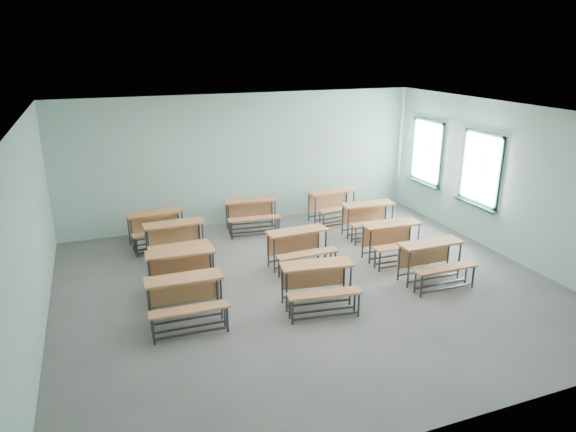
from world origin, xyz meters
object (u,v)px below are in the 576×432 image
at_px(desk_unit_r1c0, 182,266).
at_px(desk_unit_r2c0, 175,236).
at_px(desk_unit_r3c2, 334,201).
at_px(desk_unit_r3c1, 252,211).
at_px(desk_unit_r0c2, 433,257).
at_px(desk_unit_r1c2, 394,236).
at_px(desk_unit_r0c1, 318,280).
at_px(desk_unit_r3c0, 157,224).
at_px(desk_unit_r0c0, 186,294).
at_px(desk_unit_r1c1, 299,244).
at_px(desk_unit_r2c2, 370,215).

distance_m(desk_unit_r1c0, desk_unit_r2c0, 1.60).
bearing_deg(desk_unit_r3c2, desk_unit_r3c1, 173.74).
bearing_deg(desk_unit_r0c2, desk_unit_r1c2, 95.99).
bearing_deg(desk_unit_r3c1, desk_unit_r1c2, -43.85).
xyz_separation_m(desk_unit_r0c1, desk_unit_r1c2, (2.30, 1.32, 0.00)).
bearing_deg(desk_unit_r2c0, desk_unit_r0c1, -58.09).
distance_m(desk_unit_r0c1, desk_unit_r3c0, 4.45).
xyz_separation_m(desk_unit_r1c0, desk_unit_r2c0, (0.15, 1.59, 0.00)).
distance_m(desk_unit_r0c2, desk_unit_r2c0, 5.20).
bearing_deg(desk_unit_r3c1, desk_unit_r1c0, -122.61).
relative_size(desk_unit_r0c2, desk_unit_r2c0, 0.99).
height_order(desk_unit_r0c0, desk_unit_r1c2, same).
distance_m(desk_unit_r2c0, desk_unit_r3c1, 2.24).
height_order(desk_unit_r0c0, desk_unit_r3c0, same).
height_order(desk_unit_r0c1, desk_unit_r1c0, same).
xyz_separation_m(desk_unit_r0c2, desk_unit_r3c2, (-0.21, 3.86, 0.00)).
bearing_deg(desk_unit_r0c2, desk_unit_r3c1, 121.66).
relative_size(desk_unit_r2c0, desk_unit_r3c0, 0.95).
height_order(desk_unit_r0c0, desk_unit_r0c1, same).
xyz_separation_m(desk_unit_r3c0, desk_unit_r3c1, (2.25, 0.14, 0.00)).
relative_size(desk_unit_r0c2, desk_unit_r3c2, 0.95).
distance_m(desk_unit_r0c2, desk_unit_r3c0, 5.95).
xyz_separation_m(desk_unit_r1c1, desk_unit_r2c2, (2.21, 1.08, 0.00)).
bearing_deg(desk_unit_r1c1, desk_unit_r0c2, -37.96).
bearing_deg(desk_unit_r0c1, desk_unit_r0c2, 10.78).
bearing_deg(desk_unit_r1c1, desk_unit_r1c2, -11.38).
relative_size(desk_unit_r2c2, desk_unit_r3c1, 0.98).
xyz_separation_m(desk_unit_r1c2, desk_unit_r2c2, (0.23, 1.40, 0.00)).
bearing_deg(desk_unit_r0c0, desk_unit_r2c0, 86.01).
distance_m(desk_unit_r0c0, desk_unit_r1c0, 1.12).
bearing_deg(desk_unit_r0c0, desk_unit_r1c0, 85.21).
xyz_separation_m(desk_unit_r1c0, desk_unit_r2c2, (4.61, 1.34, 0.00)).
xyz_separation_m(desk_unit_r1c0, desk_unit_r1c2, (4.38, -0.06, 0.00)).
xyz_separation_m(desk_unit_r0c1, desk_unit_r1c0, (-2.08, 1.37, 0.00)).
height_order(desk_unit_r2c2, desk_unit_r3c0, same).
distance_m(desk_unit_r1c2, desk_unit_r2c2, 1.42).
relative_size(desk_unit_r0c1, desk_unit_r1c1, 1.06).
relative_size(desk_unit_r3c1, desk_unit_r3c2, 1.01).
bearing_deg(desk_unit_r1c2, desk_unit_r3c0, 152.58).
relative_size(desk_unit_r1c1, desk_unit_r1c2, 1.00).
xyz_separation_m(desk_unit_r0c2, desk_unit_r2c0, (-4.36, 2.84, 0.00)).
bearing_deg(desk_unit_r3c2, desk_unit_r1c1, -134.26).
bearing_deg(desk_unit_r3c1, desk_unit_r1c1, -77.27).
bearing_deg(desk_unit_r2c2, desk_unit_r0c1, -129.30).
distance_m(desk_unit_r0c1, desk_unit_r0c2, 2.43).
relative_size(desk_unit_r2c0, desk_unit_r3c1, 0.95).
bearing_deg(desk_unit_r0c0, desk_unit_r1c1, 30.32).
relative_size(desk_unit_r0c2, desk_unit_r3c1, 0.94).
distance_m(desk_unit_r3c0, desk_unit_r3c1, 2.25).
bearing_deg(desk_unit_r1c1, desk_unit_r3c2, 48.84).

